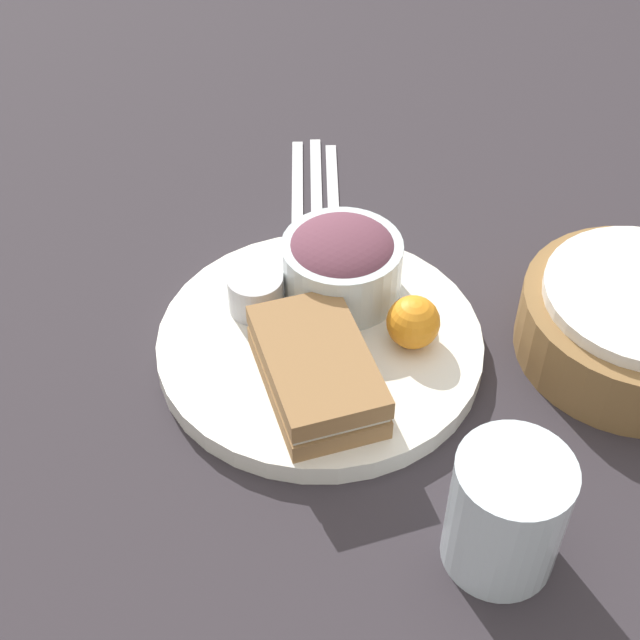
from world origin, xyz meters
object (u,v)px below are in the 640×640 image
bread_basket (637,322)px  spoon (332,182)px  plate (320,344)px  sandwich (316,370)px  drink_glass (506,513)px  fork (300,183)px  salad_bowl (342,262)px  knife (316,183)px  dressing_cup (256,293)px

bread_basket → spoon: (-0.28, -0.24, -0.03)m
plate → sandwich: 0.07m
drink_glass → fork: bearing=-167.3°
bread_basket → fork: (-0.28, -0.27, -0.03)m
salad_bowl → spoon: 0.21m
plate → spoon: bearing=171.4°
drink_glass → knife: size_ratio=0.60×
drink_glass → bread_basket: bearing=138.7°
salad_bowl → bread_basket: size_ratio=0.54×
drink_glass → knife: (-0.47, -0.09, -0.05)m
plate → sandwich: size_ratio=1.89×
salad_bowl → dressing_cup: size_ratio=2.17×
drink_glass → spoon: (-0.47, -0.07, -0.05)m
spoon → drink_glass: bearing=-166.8°
sandwich → knife: sandwich is taller
salad_bowl → knife: salad_bowl is taller
plate → drink_glass: bearing=26.9°
dressing_cup → fork: size_ratio=0.31×
drink_glass → knife: 0.48m
bread_basket → knife: bread_basket is taller
knife → salad_bowl: bearing=-174.0°
dressing_cup → fork: (-0.21, 0.06, -0.04)m
salad_bowl → drink_glass: size_ratio=1.06×
dressing_cup → drink_glass: (0.26, 0.16, 0.01)m
drink_glass → knife: bearing=-169.3°
spoon → sandwich: bearing=176.1°
bread_basket → fork: size_ratio=1.25×
fork → salad_bowl: bearing=-168.9°
plate → fork: size_ratio=1.76×
plate → drink_glass: 0.25m
plate → salad_bowl: salad_bowl is taller
plate → sandwich: bearing=-8.3°
sandwich → bread_basket: bread_basket is taller
dressing_cup → knife: dressing_cup is taller
bread_basket → spoon: size_ratio=1.39×
dressing_cup → spoon: dressing_cup is taller
plate → dressing_cup: bearing=-128.1°
bread_basket → spoon: bread_basket is taller
sandwich → spoon: size_ratio=1.04×
bread_basket → spoon: bearing=-139.4°
dressing_cup → salad_bowl: bearing=100.3°
sandwich → drink_glass: size_ratio=1.48×
sandwich → knife: (-0.32, 0.03, -0.04)m
dressing_cup → fork: 0.23m
knife → spoon: bearing=-90.0°
spoon → bread_basket: bearing=-134.8°
plate → spoon: plate is taller
sandwich → fork: sandwich is taller
spoon → fork: bearing=90.0°
dressing_cup → spoon: bearing=156.3°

